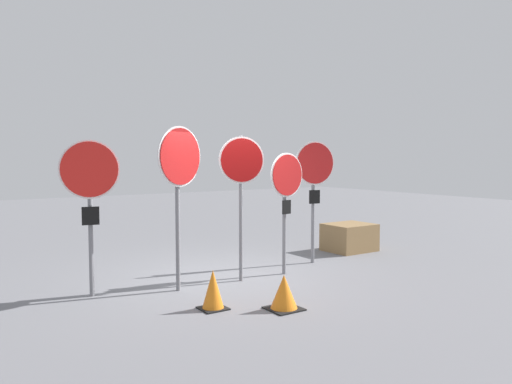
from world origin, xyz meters
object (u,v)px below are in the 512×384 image
(storage_crate, at_px, (349,237))
(stop_sign_4, at_px, (315,175))
(stop_sign_0, at_px, (90,183))
(stop_sign_1, at_px, (180,170))
(traffic_cone_0, at_px, (284,292))
(traffic_cone_1, at_px, (213,290))
(stop_sign_3, at_px, (286,186))
(stop_sign_2, at_px, (242,173))

(storage_crate, bearing_deg, stop_sign_4, -159.81)
(stop_sign_0, distance_m, stop_sign_1, 1.35)
(traffic_cone_0, xyz_separation_m, traffic_cone_1, (-0.81, 0.56, 0.03))
(stop_sign_3, xyz_separation_m, stop_sign_4, (1.05, 0.45, 0.17))
(stop_sign_2, bearing_deg, stop_sign_0, -175.12)
(traffic_cone_0, distance_m, traffic_cone_1, 0.99)
(stop_sign_0, bearing_deg, traffic_cone_1, -39.86)
(stop_sign_0, height_order, storage_crate, stop_sign_0)
(stop_sign_3, relative_size, stop_sign_4, 0.90)
(stop_sign_2, bearing_deg, stop_sign_4, 28.23)
(stop_sign_0, height_order, traffic_cone_1, stop_sign_0)
(traffic_cone_0, bearing_deg, stop_sign_2, 77.66)
(traffic_cone_0, xyz_separation_m, storage_crate, (3.89, 2.66, 0.07))
(stop_sign_4, relative_size, traffic_cone_1, 4.40)
(storage_crate, bearing_deg, stop_sign_1, -168.17)
(stop_sign_0, height_order, stop_sign_1, stop_sign_1)
(stop_sign_1, relative_size, stop_sign_3, 1.18)
(stop_sign_0, xyz_separation_m, traffic_cone_0, (2.02, -2.12, -1.48))
(traffic_cone_1, bearing_deg, stop_sign_1, 87.83)
(stop_sign_0, relative_size, stop_sign_3, 1.08)
(stop_sign_2, bearing_deg, traffic_cone_0, -86.43)
(stop_sign_3, distance_m, storage_crate, 3.07)
(stop_sign_2, height_order, storage_crate, stop_sign_2)
(stop_sign_1, relative_size, storage_crate, 2.52)
(traffic_cone_1, bearing_deg, storage_crate, 24.03)
(traffic_cone_1, distance_m, storage_crate, 5.14)
(storage_crate, bearing_deg, traffic_cone_1, -155.97)
(traffic_cone_0, bearing_deg, traffic_cone_1, 145.00)
(stop_sign_0, bearing_deg, stop_sign_2, 1.16)
(stop_sign_1, xyz_separation_m, storage_crate, (4.65, 0.97, -1.61))
(stop_sign_0, height_order, stop_sign_2, stop_sign_2)
(stop_sign_0, xyz_separation_m, storage_crate, (5.91, 0.54, -1.41))
(stop_sign_0, xyz_separation_m, stop_sign_2, (2.38, -0.46, 0.13))
(stop_sign_0, xyz_separation_m, stop_sign_3, (3.32, -0.48, -0.12))
(stop_sign_3, bearing_deg, stop_sign_0, 163.25)
(stop_sign_1, xyz_separation_m, stop_sign_4, (3.11, 0.41, -0.15))
(stop_sign_1, bearing_deg, traffic_cone_1, -113.68)
(stop_sign_2, xyz_separation_m, traffic_cone_1, (-1.17, -1.09, -1.58))
(stop_sign_3, distance_m, stop_sign_4, 1.15)
(stop_sign_3, height_order, traffic_cone_0, stop_sign_3)
(traffic_cone_1, bearing_deg, stop_sign_3, 27.05)
(stop_sign_0, bearing_deg, traffic_cone_0, -34.21)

